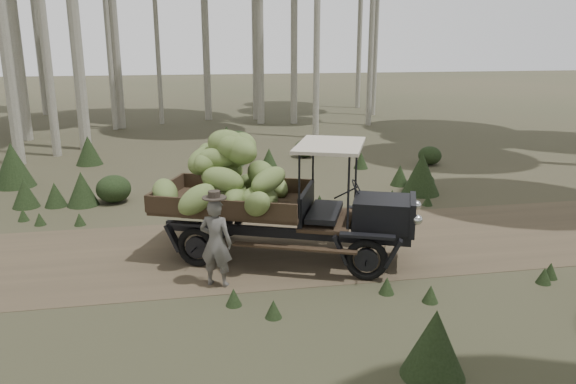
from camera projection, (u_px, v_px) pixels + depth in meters
ground at (255, 250)px, 11.57m from camera, size 120.00×120.00×0.00m
dirt_track at (255, 250)px, 11.57m from camera, size 70.00×4.00×0.01m
banana_truck at (256, 184)px, 10.85m from camera, size 5.26×3.42×2.59m
farmer at (216, 242)px, 9.70m from camera, size 0.69×0.59×1.72m
undergrowth at (241, 220)px, 11.67m from camera, size 24.59×21.51×1.39m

